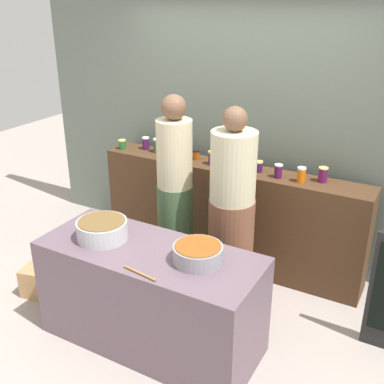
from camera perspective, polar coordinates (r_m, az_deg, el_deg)
The scene contains 22 objects.
ground at distance 4.17m, azimuth -2.43°, elevation -15.07°, with size 12.00×12.00×0.00m, color #A3978F.
storefront_wall at distance 4.69m, azimuth 6.67°, elevation 9.72°, with size 4.80×0.12×3.00m, color slate.
display_shelf at distance 4.72m, azimuth 4.45°, elevation -2.83°, with size 2.70×0.36×1.03m, color #482E1B.
prep_table at distance 3.72m, azimuth -5.01°, elevation -12.53°, with size 1.70×0.70×0.83m, color #624F5B.
preserve_jar_0 at distance 5.07m, azimuth -8.45°, elevation 5.73°, with size 0.08×0.08×0.10m.
preserve_jar_1 at distance 5.03m, azimuth -5.61°, elevation 5.91°, with size 0.08×0.08×0.13m.
preserve_jar_2 at distance 4.91m, azimuth -4.19°, elevation 5.64°, with size 0.09×0.09×0.15m.
preserve_jar_3 at distance 4.84m, azimuth -2.16°, elevation 5.38°, with size 0.07×0.07×0.14m.
preserve_jar_4 at distance 4.70m, azimuth -1.53°, elevation 4.76°, with size 0.07×0.07×0.13m.
preserve_jar_5 at distance 4.70m, azimuth 0.48°, elevation 4.55°, with size 0.07×0.07×0.10m.
preserve_jar_6 at distance 4.55m, azimuth 2.52°, elevation 4.15°, with size 0.09×0.09×0.14m.
preserve_jar_7 at distance 4.51m, azimuth 4.58°, elevation 3.80°, with size 0.09×0.09×0.12m.
preserve_jar_8 at distance 4.41m, azimuth 8.08°, elevation 3.09°, with size 0.08×0.08×0.10m.
preserve_jar_9 at distance 4.29m, azimuth 10.41°, elevation 2.51°, with size 0.07×0.07×0.13m.
preserve_jar_10 at distance 4.23m, azimuth 13.11°, elevation 2.04°, with size 0.08×0.08×0.14m.
preserve_jar_11 at distance 4.29m, azimuth 15.58°, elevation 2.04°, with size 0.08×0.08×0.13m.
cooking_pot_left at distance 3.67m, azimuth -10.83°, elevation -4.52°, with size 0.39×0.39×0.15m.
cooking_pot_center at distance 3.32m, azimuth 0.72°, elevation -7.48°, with size 0.35×0.35×0.13m.
wooden_spoon at distance 3.23m, azimuth -6.35°, elevation -9.74°, with size 0.02×0.02×0.29m, color #9E703D.
cook_with_tongs at distance 4.27m, azimuth -2.05°, elevation -1.08°, with size 0.33×0.33×1.80m.
cook_in_cap at distance 4.03m, azimuth 4.80°, elevation -3.23°, with size 0.40×0.40×1.76m.
bread_crate at distance 4.62m, azimuth -17.23°, elevation -10.02°, with size 0.37×0.33×0.27m, color tan.
Camera 1 is at (1.75, -2.77, 2.59)m, focal length 44.02 mm.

